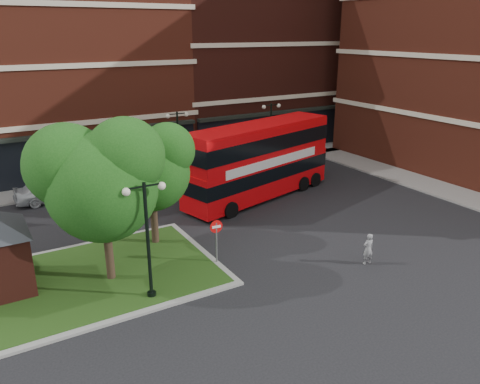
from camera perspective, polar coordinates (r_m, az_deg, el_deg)
ground at (r=21.96m, az=3.23°, el=-9.19°), size 120.00×120.00×0.00m
pavement_far at (r=35.80m, az=-11.56°, el=1.93°), size 44.00×3.00×0.12m
pavement_side at (r=34.35m, az=24.81°, el=-0.23°), size 3.00×28.00×0.12m
terrace_far_left at (r=40.25m, az=-27.02°, el=12.26°), size 26.00×12.00×14.00m
terrace_far_right at (r=47.16m, az=1.36°, el=16.20°), size 18.00×12.00×16.00m
traffic_island at (r=21.82m, az=-19.57°, el=-10.38°), size 12.60×7.60×0.15m
tree_island_west at (r=19.87m, az=-16.88°, el=1.87°), size 5.40×4.71×7.21m
tree_island_east at (r=23.13m, az=-11.07°, el=3.30°), size 4.46×3.90×6.29m
lamp_island at (r=18.67m, az=-11.21°, el=-5.21°), size 1.72×0.36×5.00m
lamp_far_left at (r=33.96m, az=-7.53°, el=6.07°), size 1.72×0.36×5.00m
lamp_far_right at (r=37.73m, az=3.77°, el=7.50°), size 1.72×0.36×5.00m
bus at (r=30.04m, az=2.35°, el=4.43°), size 11.43×5.28×4.26m
woman at (r=22.74m, az=15.34°, el=-6.70°), size 0.59×0.42×1.53m
car_silver at (r=32.24m, az=-21.86°, el=0.35°), size 4.71×2.03×1.58m
car_white at (r=35.86m, az=-2.48°, el=3.52°), size 4.81×2.08×1.54m
no_entry_sign at (r=21.60m, az=-2.90°, el=-5.03°), size 0.61×0.09×2.21m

